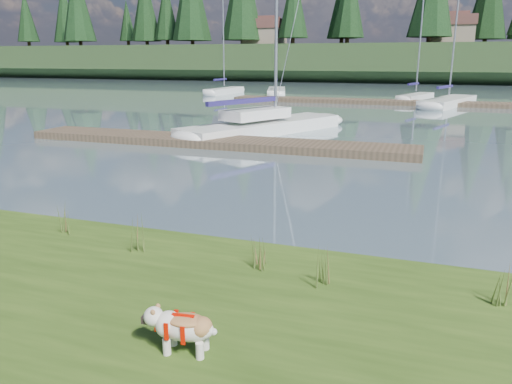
% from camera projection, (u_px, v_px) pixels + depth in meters
% --- Properties ---
extents(ground, '(200.00, 200.00, 0.00)m').
position_uv_depth(ground, '(374.00, 104.00, 37.81)').
color(ground, slate).
rests_on(ground, ground).
extents(ridge, '(200.00, 20.00, 5.00)m').
position_uv_depth(ridge, '(407.00, 63.00, 76.36)').
color(ridge, '#1E3118').
rests_on(ridge, ground).
extents(bulldog, '(0.81, 0.39, 0.48)m').
position_uv_depth(bulldog, '(183.00, 326.00, 5.27)').
color(bulldog, silver).
rests_on(bulldog, bank).
extents(sailboat_main, '(6.12, 10.02, 14.44)m').
position_uv_depth(sailboat_main, '(274.00, 123.00, 23.41)').
color(sailboat_main, white).
rests_on(sailboat_main, ground).
extents(dock_near, '(16.00, 2.00, 0.30)m').
position_uv_depth(dock_near, '(213.00, 141.00, 19.90)').
color(dock_near, '#4C3D2C').
rests_on(dock_near, ground).
extents(dock_far, '(26.00, 2.20, 0.30)m').
position_uv_depth(dock_far, '(401.00, 102.00, 37.14)').
color(dock_far, '#4C3D2C').
rests_on(dock_far, ground).
extents(sailboat_bg_0, '(1.91, 6.76, 9.82)m').
position_uv_depth(sailboat_bg_0, '(227.00, 90.00, 48.30)').
color(sailboat_bg_0, white).
rests_on(sailboat_bg_0, ground).
extents(sailboat_bg_1, '(3.68, 7.99, 11.76)m').
position_uv_depth(sailboat_bg_1, '(277.00, 91.00, 47.56)').
color(sailboat_bg_1, white).
rests_on(sailboat_bg_1, ground).
extents(sailboat_bg_2, '(2.99, 6.26, 9.48)m').
position_uv_depth(sailboat_bg_2, '(418.00, 97.00, 40.27)').
color(sailboat_bg_2, white).
rests_on(sailboat_bg_2, ground).
extents(sailboat_bg_3, '(4.57, 9.32, 13.40)m').
position_uv_depth(sailboat_bg_3, '(452.00, 101.00, 36.75)').
color(sailboat_bg_3, white).
rests_on(sailboat_bg_3, ground).
extents(weed_0, '(0.17, 0.14, 0.67)m').
position_uv_depth(weed_0, '(139.00, 235.00, 8.01)').
color(weed_0, '#475B23').
rests_on(weed_0, bank).
extents(weed_1, '(0.17, 0.14, 0.41)m').
position_uv_depth(weed_1, '(259.00, 258.00, 7.37)').
color(weed_1, '#475B23').
rests_on(weed_1, bank).
extents(weed_2, '(0.17, 0.14, 0.62)m').
position_uv_depth(weed_2, '(325.00, 268.00, 6.81)').
color(weed_2, '#475B23').
rests_on(weed_2, bank).
extents(weed_3, '(0.17, 0.14, 0.62)m').
position_uv_depth(weed_3, '(63.00, 220.00, 8.84)').
color(weed_3, '#475B23').
rests_on(weed_3, bank).
extents(weed_4, '(0.17, 0.14, 0.49)m').
position_uv_depth(weed_4, '(261.00, 252.00, 7.52)').
color(weed_4, '#475B23').
rests_on(weed_4, bank).
extents(weed_5, '(0.17, 0.14, 0.71)m').
position_uv_depth(weed_5, '(504.00, 283.00, 6.28)').
color(weed_5, '#475B23').
rests_on(weed_5, bank).
extents(mud_lip, '(60.00, 0.50, 0.14)m').
position_uv_depth(mud_lip, '(177.00, 248.00, 8.99)').
color(mud_lip, '#33281C').
rests_on(mud_lip, ground).
extents(conifer_0, '(5.72, 5.72, 14.15)m').
position_uv_depth(conifer_0, '(77.00, 2.00, 85.71)').
color(conifer_0, '#382619').
rests_on(conifer_0, ridge).
extents(conifer_1, '(4.40, 4.40, 11.30)m').
position_uv_depth(conifer_1, '(166.00, 10.00, 84.95)').
color(conifer_1, '#382619').
rests_on(conifer_1, ridge).
extents(conifer_3, '(4.84, 4.84, 12.25)m').
position_uv_depth(conifer_3, '(343.00, 1.00, 76.21)').
color(conifer_3, '#382619').
rests_on(conifer_3, ridge).
extents(house_0, '(6.30, 5.30, 4.65)m').
position_uv_depth(house_0, '(264.00, 32.00, 79.36)').
color(house_0, gray).
rests_on(house_0, ridge).
extents(house_1, '(6.30, 5.30, 4.65)m').
position_uv_depth(house_1, '(452.00, 29.00, 71.38)').
color(house_1, gray).
rests_on(house_1, ridge).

